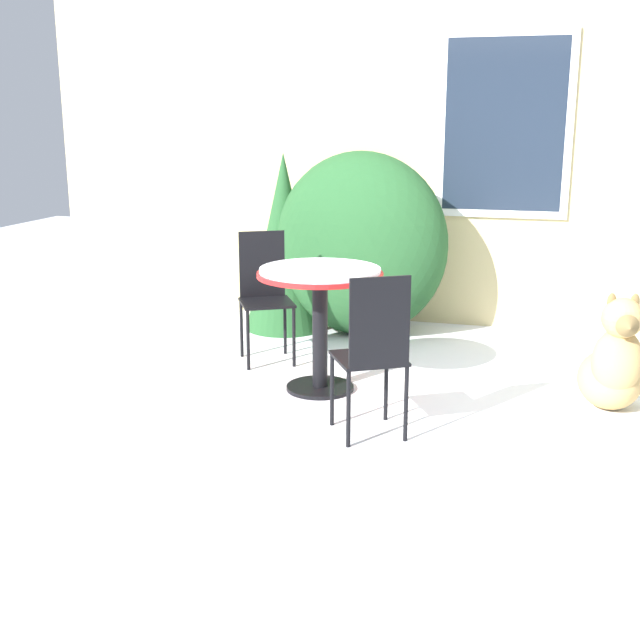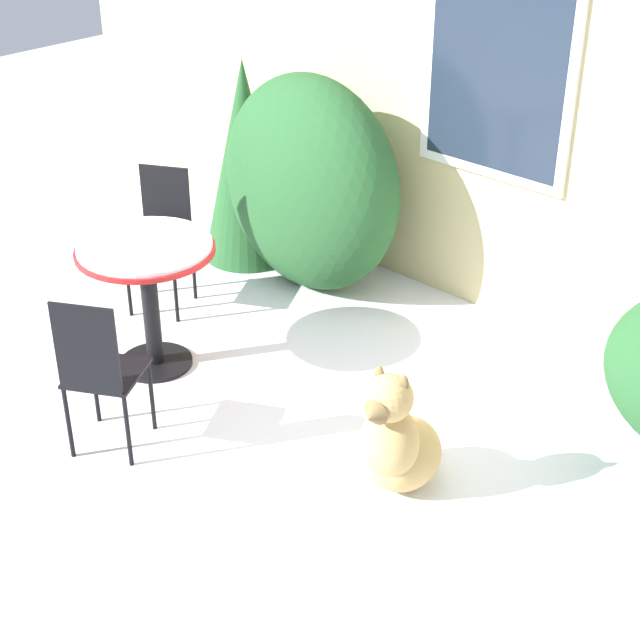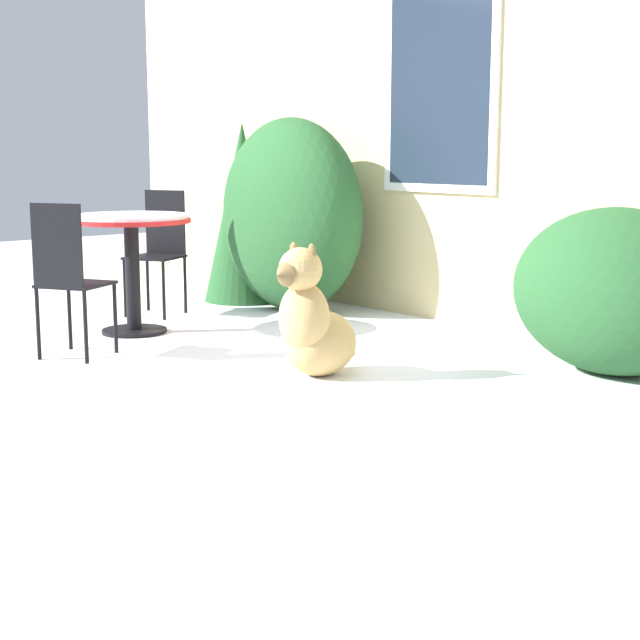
{
  "view_description": "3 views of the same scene",
  "coord_description": "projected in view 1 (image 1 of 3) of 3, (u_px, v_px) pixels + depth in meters",
  "views": [
    {
      "loc": [
        0.29,
        -4.55,
        1.73
      ],
      "look_at": [
        -1.02,
        0.24,
        0.47
      ],
      "focal_mm": 45.0,
      "sensor_mm": 36.0,
      "label": 1
    },
    {
      "loc": [
        3.13,
        -2.75,
        3.17
      ],
      "look_at": [
        0.0,
        0.6,
        0.55
      ],
      "focal_mm": 55.0,
      "sensor_mm": 36.0,
      "label": 2
    },
    {
      "loc": [
        4.79,
        -3.06,
        1.24
      ],
      "look_at": [
        0.77,
        0.37,
        0.31
      ],
      "focal_mm": 55.0,
      "sensor_mm": 36.0,
      "label": 3
    }
  ],
  "objects": [
    {
      "name": "ground_plane",
      "position": [
        475.0,
        417.0,
        4.75
      ],
      "size": [
        16.0,
        16.0,
        0.0
      ],
      "primitive_type": "plane",
      "color": "white"
    },
    {
      "name": "house_wall",
      "position": [
        507.0,
        123.0,
        6.39
      ],
      "size": [
        8.0,
        0.1,
        3.35
      ],
      "color": "#D1BC84",
      "rests_on": "ground_plane"
    },
    {
      "name": "shrub_left",
      "position": [
        361.0,
        245.0,
        6.38
      ],
      "size": [
        1.39,
        0.8,
        1.47
      ],
      "color": "#235128",
      "rests_on": "ground_plane"
    },
    {
      "name": "evergreen_bush",
      "position": [
        284.0,
        242.0,
        6.57
      ],
      "size": [
        0.65,
        0.65,
        1.45
      ],
      "color": "#235128",
      "rests_on": "ground_plane"
    },
    {
      "name": "patio_table",
      "position": [
        320.0,
        294.0,
        5.07
      ],
      "size": [
        0.8,
        0.8,
        0.8
      ],
      "color": "black",
      "rests_on": "ground_plane"
    },
    {
      "name": "patio_chair_near_table",
      "position": [
        265.0,
        292.0,
        5.77
      ],
      "size": [
        0.49,
        0.49,
        0.93
      ],
      "rotation": [
        0.0,
        0.0,
        0.5
      ],
      "color": "black",
      "rests_on": "ground_plane"
    },
    {
      "name": "patio_chair_far_side",
      "position": [
        373.0,
        350.0,
        4.32
      ],
      "size": [
        0.49,
        0.49,
        0.93
      ],
      "rotation": [
        0.0,
        0.0,
        3.66
      ],
      "color": "black",
      "rests_on": "ground_plane"
    },
    {
      "name": "dog",
      "position": [
        613.0,
        366.0,
        4.78
      ],
      "size": [
        0.44,
        0.66,
        0.75
      ],
      "rotation": [
        0.0,
        0.0,
        0.15
      ],
      "color": "tan",
      "rests_on": "ground_plane"
    }
  ]
}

